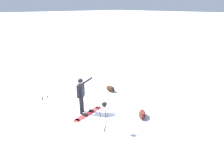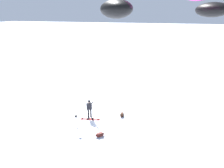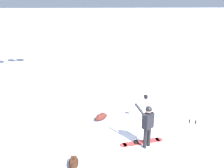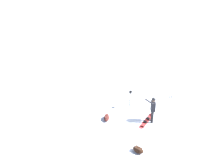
% 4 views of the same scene
% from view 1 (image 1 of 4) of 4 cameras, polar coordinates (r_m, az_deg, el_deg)
% --- Properties ---
extents(ground_plane, '(300.00, 300.00, 0.00)m').
position_cam_1_polar(ground_plane, '(10.25, -7.44, -6.38)').
color(ground_plane, white).
extents(snowboarder, '(0.55, 0.74, 1.74)m').
position_cam_1_polar(snowboarder, '(9.31, -8.60, -2.27)').
color(snowboarder, black).
rests_on(snowboarder, ground_plane).
extents(snowboard, '(0.58, 1.76, 0.10)m').
position_cam_1_polar(snowboard, '(9.63, -6.65, -8.12)').
color(snowboard, '#B23333').
rests_on(snowboard, ground_plane).
extents(gear_bag_large, '(0.62, 0.37, 0.31)m').
position_cam_1_polar(gear_bag_large, '(11.88, -0.46, -1.33)').
color(gear_bag_large, black).
rests_on(gear_bag_large, ground_plane).
extents(camera_tripod, '(0.54, 0.46, 1.32)m').
position_cam_1_polar(camera_tripod, '(7.82, -2.15, -7.63)').
color(camera_tripod, '#262628').
rests_on(camera_tripod, ground_plane).
extents(gear_bag_small, '(0.68, 0.73, 0.30)m').
position_cam_1_polar(gear_bag_small, '(9.31, 8.38, -8.33)').
color(gear_bag_small, '#4C1E19').
rests_on(gear_bag_small, ground_plane).
extents(ski_poles, '(0.38, 0.31, 1.23)m').
position_cam_1_polar(ski_poles, '(8.92, -17.84, -5.79)').
color(ski_poles, gray).
rests_on(ski_poles, ground_plane).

